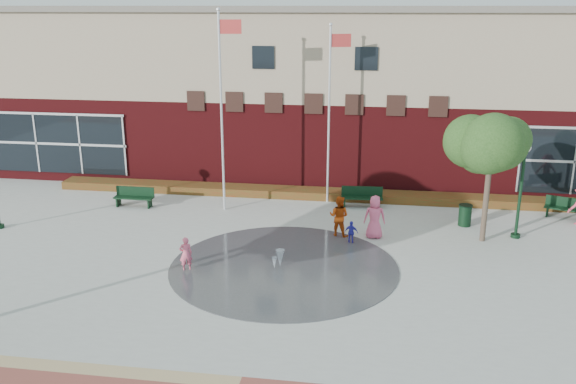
# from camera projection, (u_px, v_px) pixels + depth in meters

# --- Properties ---
(ground) EXTENTS (120.00, 120.00, 0.00)m
(ground) POSITION_uv_depth(u_px,v_px,m) (269.00, 305.00, 19.55)
(ground) COLOR #666056
(ground) RESTS_ON ground
(plaza_concrete) EXTENTS (46.00, 18.00, 0.01)m
(plaza_concrete) POSITION_uv_depth(u_px,v_px,m) (288.00, 257.00, 23.33)
(plaza_concrete) COLOR #A8A8A0
(plaza_concrete) RESTS_ON ground
(splash_pad) EXTENTS (8.40, 8.40, 0.01)m
(splash_pad) POSITION_uv_depth(u_px,v_px,m) (284.00, 267.00, 22.38)
(splash_pad) COLOR #383A3D
(splash_pad) RESTS_ON ground
(library_building) EXTENTS (44.40, 10.40, 9.20)m
(library_building) POSITION_uv_depth(u_px,v_px,m) (323.00, 89.00, 34.71)
(library_building) COLOR #530D10
(library_building) RESTS_ON ground
(flower_bed) EXTENTS (26.00, 1.20, 0.40)m
(flower_bed) POSITION_uv_depth(u_px,v_px,m) (311.00, 198.00, 30.51)
(flower_bed) COLOR maroon
(flower_bed) RESTS_ON ground
(flagpole_left) EXTENTS (1.07, 0.18, 9.15)m
(flagpole_left) POSITION_uv_depth(u_px,v_px,m) (222.00, 102.00, 27.20)
(flagpole_left) COLOR white
(flagpole_left) RESTS_ON ground
(flagpole_right) EXTENTS (1.01, 0.38, 8.48)m
(flagpole_right) POSITION_uv_depth(u_px,v_px,m) (330.00, 106.00, 28.43)
(flagpole_right) COLOR white
(flagpole_right) RESTS_ON ground
(lamp_right) EXTENTS (0.43, 0.43, 4.06)m
(lamp_right) POSITION_uv_depth(u_px,v_px,m) (522.00, 179.00, 24.50)
(lamp_right) COLOR black
(lamp_right) RESTS_ON ground
(bench_left) EXTENTS (1.89, 0.54, 0.95)m
(bench_left) POSITION_uv_depth(u_px,v_px,m) (134.00, 201.00, 29.02)
(bench_left) COLOR black
(bench_left) RESTS_ON ground
(bench_mid) EXTENTS (1.98, 0.65, 0.98)m
(bench_mid) POSITION_uv_depth(u_px,v_px,m) (362.00, 201.00, 28.96)
(bench_mid) COLOR black
(bench_mid) RESTS_ON ground
(bench_right) EXTENTS (1.94, 1.17, 0.95)m
(bench_right) POSITION_uv_depth(u_px,v_px,m) (566.00, 212.00, 27.40)
(bench_right) COLOR black
(bench_right) RESTS_ON ground
(trash_can) EXTENTS (0.59, 0.59, 0.96)m
(trash_can) POSITION_uv_depth(u_px,v_px,m) (465.00, 215.00, 26.46)
(trash_can) COLOR black
(trash_can) RESTS_ON ground
(tree_mid) EXTENTS (3.16, 3.16, 5.33)m
(tree_mid) POSITION_uv_depth(u_px,v_px,m) (491.00, 148.00, 23.75)
(tree_mid) COLOR #423328
(tree_mid) RESTS_ON ground
(water_jet_a) EXTENTS (0.34, 0.34, 0.65)m
(water_jet_a) POSITION_uv_depth(u_px,v_px,m) (280.00, 267.00, 22.38)
(water_jet_a) COLOR white
(water_jet_a) RESTS_ON ground
(water_jet_b) EXTENTS (0.20, 0.20, 0.44)m
(water_jet_b) POSITION_uv_depth(u_px,v_px,m) (274.00, 269.00, 22.23)
(water_jet_b) COLOR white
(water_jet_b) RESTS_ON ground
(child_splash) EXTENTS (0.56, 0.48, 1.29)m
(child_splash) POSITION_uv_depth(u_px,v_px,m) (186.00, 254.00, 21.95)
(child_splash) COLOR #ED5D7A
(child_splash) RESTS_ON ground
(adult_red) EXTENTS (0.99, 0.86, 1.73)m
(adult_red) POSITION_uv_depth(u_px,v_px,m) (339.00, 216.00, 25.19)
(adult_red) COLOR #BB3F0D
(adult_red) RESTS_ON ground
(adult_pink) EXTENTS (0.90, 0.59, 1.82)m
(adult_pink) POSITION_uv_depth(u_px,v_px,m) (375.00, 217.00, 24.97)
(adult_pink) COLOR #E2567C
(adult_pink) RESTS_ON ground
(child_blue) EXTENTS (0.58, 0.31, 0.95)m
(child_blue) POSITION_uv_depth(u_px,v_px,m) (351.00, 232.00, 24.50)
(child_blue) COLOR #322DB7
(child_blue) RESTS_ON ground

